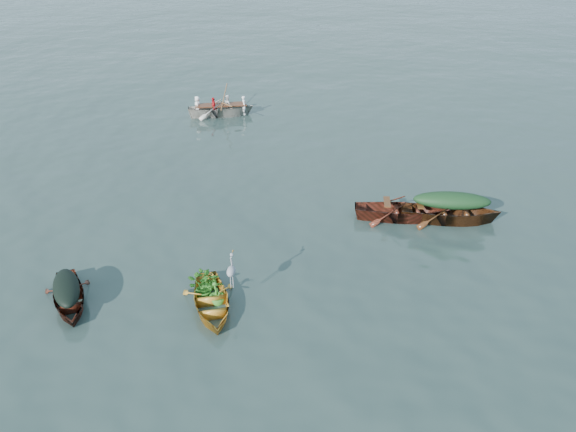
% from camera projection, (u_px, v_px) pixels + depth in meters
% --- Properties ---
extents(ground, '(140.00, 140.00, 0.00)m').
position_uv_depth(ground, '(300.00, 257.00, 16.09)').
color(ground, '#2C3D39').
rests_on(ground, ground).
extents(yellow_dinghy, '(2.23, 3.30, 0.81)m').
position_uv_depth(yellow_dinghy, '(212.00, 309.00, 13.99)').
color(yellow_dinghy, orange).
rests_on(yellow_dinghy, ground).
extents(dark_covered_boat, '(2.47, 3.26, 0.73)m').
position_uv_depth(dark_covered_boat, '(70.00, 304.00, 14.17)').
color(dark_covered_boat, '#4D2112').
rests_on(dark_covered_boat, ground).
extents(green_tarp_boat, '(4.39, 1.39, 1.02)m').
position_uv_depth(green_tarp_boat, '(449.00, 221.00, 17.91)').
color(green_tarp_boat, '#542E13').
rests_on(green_tarp_boat, ground).
extents(open_wooden_boat, '(4.23, 1.33, 0.98)m').
position_uv_depth(open_wooden_boat, '(402.00, 219.00, 18.04)').
color(open_wooden_boat, maroon).
rests_on(open_wooden_boat, ground).
extents(rowed_boat, '(4.57, 2.32, 1.05)m').
position_uv_depth(rowed_boat, '(222.00, 116.00, 27.01)').
color(rowed_boat, beige).
rests_on(rowed_boat, ground).
extents(dark_tarp_cover, '(1.36, 1.80, 0.40)m').
position_uv_depth(dark_tarp_cover, '(66.00, 286.00, 13.89)').
color(dark_tarp_cover, black).
rests_on(dark_tarp_cover, dark_covered_boat).
extents(green_tarp_cover, '(2.42, 0.76, 0.52)m').
position_uv_depth(green_tarp_cover, '(452.00, 200.00, 17.54)').
color(green_tarp_cover, '#153418').
rests_on(green_tarp_cover, green_tarp_boat).
extents(thwart_benches, '(2.12, 0.80, 0.04)m').
position_uv_depth(thwart_benches, '(403.00, 205.00, 17.79)').
color(thwart_benches, '#4A2711').
rests_on(thwart_benches, open_wooden_boat).
extents(heron, '(0.40, 0.47, 0.92)m').
position_uv_depth(heron, '(231.00, 276.00, 13.73)').
color(heron, '#999AA1').
rests_on(heron, yellow_dinghy).
extents(dinghy_weeds, '(0.96, 1.08, 0.60)m').
position_uv_depth(dinghy_weeds, '(208.00, 273.00, 14.13)').
color(dinghy_weeds, '#2A751E').
rests_on(dinghy_weeds, yellow_dinghy).
extents(rowers, '(3.26, 1.88, 0.76)m').
position_uv_depth(rowers, '(220.00, 97.00, 26.57)').
color(rowers, white).
rests_on(rowers, rowed_boat).
extents(oars, '(1.21, 2.67, 0.06)m').
position_uv_depth(oars, '(221.00, 105.00, 26.74)').
color(oars, brown).
rests_on(oars, rowed_boat).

